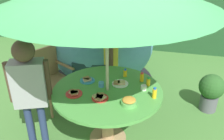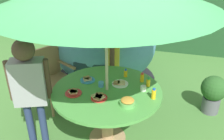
# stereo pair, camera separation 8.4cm
# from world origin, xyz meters

# --- Properties ---
(ground_plane) EXTENTS (10.00, 10.00, 0.02)m
(ground_plane) POSITION_xyz_m (0.00, 0.00, -0.01)
(ground_plane) COLOR #477A38
(hedge_backdrop) EXTENTS (9.00, 0.70, 1.66)m
(hedge_backdrop) POSITION_xyz_m (0.00, 3.62, 0.83)
(hedge_backdrop) COLOR #234C28
(hedge_backdrop) RESTS_ON ground_plane
(garden_table) EXTENTS (1.31, 1.31, 0.76)m
(garden_table) POSITION_xyz_m (0.00, 0.00, 0.60)
(garden_table) COLOR tan
(garden_table) RESTS_ON ground_plane
(wooden_chair) EXTENTS (0.63, 0.65, 0.93)m
(wooden_chair) POSITION_xyz_m (-1.08, 0.57, 0.52)
(wooden_chair) COLOR #93704C
(wooden_chair) RESTS_ON ground_plane
(dome_tent) EXTENTS (2.05, 2.05, 1.45)m
(dome_tent) POSITION_xyz_m (-0.53, 1.61, 0.72)
(dome_tent) COLOR teal
(dome_tent) RESTS_ON ground_plane
(potted_plant) EXTENTS (0.38, 0.38, 0.60)m
(potted_plant) POSITION_xyz_m (1.35, 1.00, 0.34)
(potted_plant) COLOR #595960
(potted_plant) RESTS_ON ground_plane
(child_in_yellow_shirt) EXTENTS (0.27, 0.48, 1.45)m
(child_in_yellow_shirt) POSITION_xyz_m (-0.18, 0.92, 0.92)
(child_in_yellow_shirt) COLOR #3F3F47
(child_in_yellow_shirt) RESTS_ON ground_plane
(child_in_grey_shirt) EXTENTS (0.45, 0.33, 1.42)m
(child_in_grey_shirt) POSITION_xyz_m (-0.82, -0.32, 0.91)
(child_in_grey_shirt) COLOR navy
(child_in_grey_shirt) RESTS_ON ground_plane
(snack_bowl) EXTENTS (0.17, 0.17, 0.08)m
(snack_bowl) POSITION_xyz_m (0.30, -0.24, 0.79)
(snack_bowl) COLOR #66B259
(snack_bowl) RESTS_ON garden_table
(plate_front_edge) EXTENTS (0.19, 0.19, 0.03)m
(plate_front_edge) POSITION_xyz_m (-0.30, 0.15, 0.77)
(plate_front_edge) COLOR #338CD8
(plate_front_edge) RESTS_ON garden_table
(plate_far_left) EXTENTS (0.19, 0.19, 0.03)m
(plate_far_left) POSITION_xyz_m (-0.35, -0.19, 0.77)
(plate_far_left) COLOR red
(plate_far_left) RESTS_ON garden_table
(plate_mid_left) EXTENTS (0.19, 0.19, 0.03)m
(plate_mid_left) POSITION_xyz_m (-0.04, -0.20, 0.77)
(plate_mid_left) COLOR red
(plate_mid_left) RESTS_ON garden_table
(plate_far_right) EXTENTS (0.20, 0.20, 0.03)m
(plate_far_right) POSITION_xyz_m (0.12, 0.16, 0.77)
(plate_far_right) COLOR white
(plate_far_right) RESTS_ON garden_table
(juice_bottle_near_left) EXTENTS (0.05, 0.05, 0.11)m
(juice_bottle_near_left) POSITION_xyz_m (0.46, 0.21, 0.81)
(juice_bottle_near_left) COLOR yellow
(juice_bottle_near_left) RESTS_ON garden_table
(juice_bottle_near_right) EXTENTS (0.05, 0.05, 0.11)m
(juice_bottle_near_right) POSITION_xyz_m (0.14, 0.38, 0.81)
(juice_bottle_near_right) COLOR yellow
(juice_bottle_near_right) RESTS_ON garden_table
(juice_bottle_center_front) EXTENTS (0.05, 0.05, 0.12)m
(juice_bottle_center_front) POSITION_xyz_m (0.37, 0.31, 0.81)
(juice_bottle_center_front) COLOR yellow
(juice_bottle_center_front) RESTS_ON garden_table
(juice_bottle_center_back) EXTENTS (0.05, 0.05, 0.13)m
(juice_bottle_center_back) POSITION_xyz_m (0.55, -0.04, 0.82)
(juice_bottle_center_back) COLOR yellow
(juice_bottle_center_back) RESTS_ON garden_table
(cup_near) EXTENTS (0.07, 0.07, 0.06)m
(cup_near) POSITION_xyz_m (-0.09, 0.05, 0.79)
(cup_near) COLOR #4C99D8
(cup_near) RESTS_ON garden_table
(cup_far) EXTENTS (0.07, 0.07, 0.06)m
(cup_far) POSITION_xyz_m (0.42, 0.10, 0.78)
(cup_far) COLOR white
(cup_far) RESTS_ON garden_table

